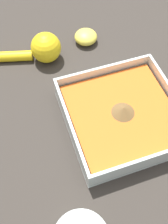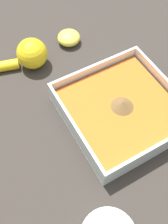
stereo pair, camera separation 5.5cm
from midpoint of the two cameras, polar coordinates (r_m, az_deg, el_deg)
ground_plane at (r=0.57m, az=4.41°, el=-2.53°), size 4.00×4.00×0.00m
square_dish at (r=0.57m, az=5.38°, el=0.18°), size 0.23×0.23×0.05m
lemon_squeezer at (r=0.67m, az=-15.32°, el=11.43°), size 0.10×0.22×0.07m
lemon_half at (r=0.72m, az=-5.60°, el=15.66°), size 0.06×0.06×0.03m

